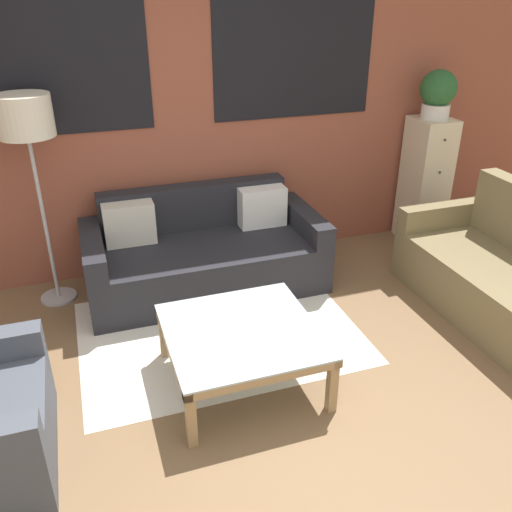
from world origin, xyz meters
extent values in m
plane|color=brown|center=(0.00, 0.00, 0.00)|extent=(16.00, 16.00, 0.00)
cube|color=brown|center=(0.00, 2.44, 1.40)|extent=(8.40, 0.08, 2.80)
cube|color=black|center=(-0.95, 2.39, 1.80)|extent=(1.40, 0.01, 1.10)
cube|color=black|center=(0.95, 2.39, 1.80)|extent=(1.40, 0.01, 1.10)
cube|color=silver|center=(-0.07, 1.23, 0.00)|extent=(1.98, 1.47, 0.00)
cube|color=#232328|center=(0.01, 1.82, 0.20)|extent=(1.58, 0.72, 0.40)
cube|color=#232328|center=(0.01, 2.26, 0.39)|extent=(1.58, 0.16, 0.78)
cube|color=#232328|center=(-0.86, 1.90, 0.29)|extent=(0.16, 0.88, 0.58)
cube|color=#232328|center=(0.88, 1.90, 0.29)|extent=(0.16, 0.88, 0.58)
cube|color=beige|center=(-0.55, 2.10, 0.57)|extent=(0.40, 0.16, 0.34)
cube|color=white|center=(0.57, 2.10, 0.57)|extent=(0.40, 0.16, 0.34)
cube|color=olive|center=(1.92, 0.78, 0.21)|extent=(0.64, 1.40, 0.42)
cube|color=olive|center=(2.00, 1.55, 0.31)|extent=(0.80, 0.14, 0.62)
cube|color=silver|center=(-0.07, 0.65, 0.39)|extent=(0.92, 0.92, 0.01)
cube|color=tan|center=(-0.07, 0.22, 0.36)|extent=(0.92, 0.05, 0.05)
cube|color=tan|center=(-0.07, 1.09, 0.36)|extent=(0.92, 0.05, 0.05)
cube|color=tan|center=(-0.51, 0.65, 0.36)|extent=(0.05, 0.92, 0.05)
cube|color=tan|center=(0.36, 0.65, 0.36)|extent=(0.05, 0.92, 0.05)
cube|color=tan|center=(-0.50, 0.23, 0.19)|extent=(0.05, 0.06, 0.38)
cube|color=tan|center=(0.35, 0.23, 0.19)|extent=(0.06, 0.06, 0.38)
cube|color=tan|center=(-0.50, 1.07, 0.19)|extent=(0.05, 0.06, 0.38)
cube|color=tan|center=(0.35, 1.07, 0.19)|extent=(0.06, 0.06, 0.38)
cylinder|color=#B2B2B7|center=(-1.18, 2.11, 0.01)|extent=(0.28, 0.28, 0.02)
cylinder|color=#B2B2B7|center=(-1.18, 2.11, 0.67)|extent=(0.03, 0.03, 1.30)
cylinder|color=beige|center=(-1.18, 2.11, 1.47)|extent=(0.39, 0.39, 0.29)
cube|color=beige|center=(2.23, 2.17, 0.60)|extent=(0.34, 0.39, 1.19)
sphere|color=#38332D|center=(2.23, 1.97, 1.04)|extent=(0.02, 0.02, 0.02)
sphere|color=#38332D|center=(2.23, 1.97, 0.74)|extent=(0.02, 0.02, 0.02)
sphere|color=#38332D|center=(2.23, 1.97, 0.45)|extent=(0.02, 0.02, 0.02)
sphere|color=#38332D|center=(2.23, 1.97, 0.15)|extent=(0.02, 0.02, 0.02)
cylinder|color=silver|center=(2.23, 2.17, 1.25)|extent=(0.25, 0.25, 0.13)
sphere|color=#285B2D|center=(2.23, 2.17, 1.45)|extent=(0.32, 0.32, 0.32)
camera|label=1|loc=(-0.87, -1.97, 2.30)|focal=38.00mm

